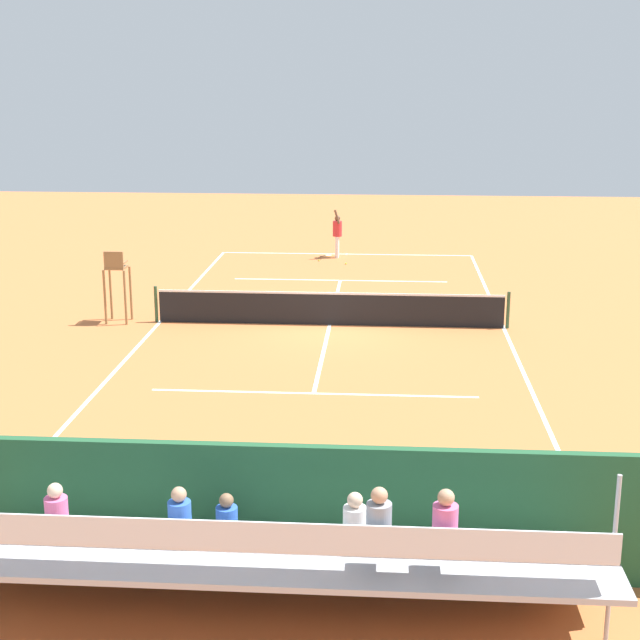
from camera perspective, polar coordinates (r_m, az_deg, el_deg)
ground_plane at (r=27.39m, az=0.59°, el=-0.30°), size 60.00×60.00×0.00m
court_line_markings at (r=27.43m, az=0.60°, el=-0.27°), size 10.10×22.20×0.01m
tennis_net at (r=27.27m, az=0.60°, el=0.72°), size 10.30×0.10×1.07m
backdrop_wall at (r=13.92m, az=-2.98°, el=-11.34°), size 18.00×0.16×2.00m
bleacher_stand at (r=12.75m, az=-3.66°, el=-14.29°), size 9.06×2.40×2.48m
umpire_chair at (r=28.01m, az=-12.19°, el=2.47°), size 0.67×0.67×2.14m
courtside_bench at (r=14.68m, az=4.49°, el=-11.84°), size 1.80×0.40×0.93m
equipment_bag at (r=14.83m, az=-2.67°, el=-13.17°), size 0.90×0.36×0.36m
tennis_player at (r=37.24m, az=1.06°, el=5.34°), size 0.37×0.53×1.93m
tennis_racket at (r=37.75m, az=0.48°, el=3.92°), size 0.55×0.48×0.03m
tennis_ball_near at (r=36.66m, az=-0.07°, el=3.63°), size 0.07×0.07×0.07m
tennis_ball_far at (r=36.05m, az=1.57°, el=3.43°), size 0.07×0.07×0.07m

